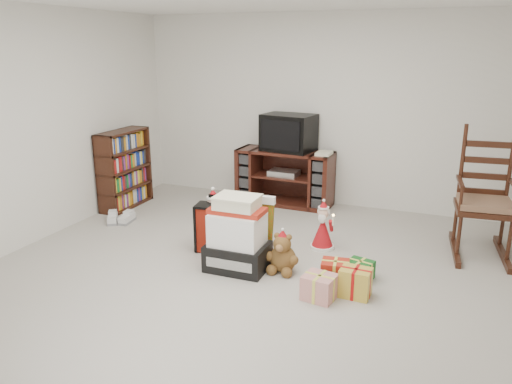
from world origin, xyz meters
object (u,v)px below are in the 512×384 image
Objects in this scene: teddy_bear at (283,255)px; gift_cluster at (343,278)px; tv_stand at (285,177)px; santa_figurine at (323,230)px; red_suitcase at (216,228)px; bookshelf at (125,170)px; crt_television at (289,133)px; mrs_claus_figurine at (214,224)px; rocking_chair at (483,210)px; gift_pile at (238,238)px; sneaker_pair at (120,219)px.

teddy_bear is 0.63m from gift_cluster.
tv_stand is at bearing 108.33° from teddy_bear.
red_suitcase is at bearing -154.20° from santa_figurine.
red_suitcase reaches higher than gift_cluster.
santa_figurine is (1.01, 0.49, -0.05)m from red_suitcase.
bookshelf is 2.23m from crt_television.
gift_cluster is (1.51, -0.47, -0.13)m from mrs_claus_figurine.
tv_stand reaches higher than mrs_claus_figurine.
teddy_bear is at bearing -150.62° from rocking_chair.
red_suitcase is (-0.38, 0.32, -0.06)m from gift_pile.
red_suitcase is 1.54m from sneaker_pair.
santa_figurine is at bearing -19.69° from sneaker_pair.
mrs_claus_figurine is at bearing 162.52° from gift_cluster.
gift_pile is 0.64m from mrs_claus_figurine.
santa_figurine reaches higher than gift_cluster.
bookshelf is 2.77× the size of sneaker_pair.
rocking_chair reaches higher than teddy_bear.
gift_pile is at bearing -127.92° from santa_figurine.
bookshelf is 1.42× the size of crt_television.
sneaker_pair is at bearing 166.34° from gift_cluster.
gift_pile is 1.12× the size of mrs_claus_figurine.
tv_stand is 2.15m from teddy_bear.
mrs_claus_figurine is (-0.09, 0.12, -0.01)m from red_suitcase.
tv_stand is 0.61m from crt_television.
gift_pile reaches higher than mrs_claus_figurine.
gift_cluster is at bearing -21.81° from bookshelf.
red_suitcase is 0.79× the size of gift_cluster.
rocking_chair is 2.58m from crt_television.
rocking_chair is 3.69× the size of sneaker_pair.
santa_figurine is at bearing 73.57° from teddy_bear.
bookshelf is 2.68× the size of teddy_bear.
sneaker_pair is 0.49× the size of gift_cluster.
gift_pile is at bearing -48.06° from red_suitcase.
rocking_chair reaches higher than santa_figurine.
crt_television reaches higher than bookshelf.
mrs_claus_figurine is 1.89m from crt_television.
mrs_claus_figurine is 0.89× the size of crt_television.
santa_figurine is 0.74× the size of crt_television.
crt_television is at bearing 31.50° from tv_stand.
red_suitcase is 0.93× the size of mrs_claus_figurine.
rocking_chair reaches higher than gift_pile.
teddy_bear is (0.67, -2.03, -0.20)m from tv_stand.
bookshelf is 1.92× the size of santa_figurine.
rocking_chair reaches higher than mrs_claus_figurine.
red_suitcase reaches higher than sneaker_pair.
red_suitcase is (-0.13, -1.82, -0.11)m from tv_stand.
gift_pile is 2.27m from crt_television.
rocking_chair reaches higher than red_suitcase.
rocking_chair is 4.12m from sneaker_pair.
teddy_bear is 0.59× the size of mrs_claus_figurine.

